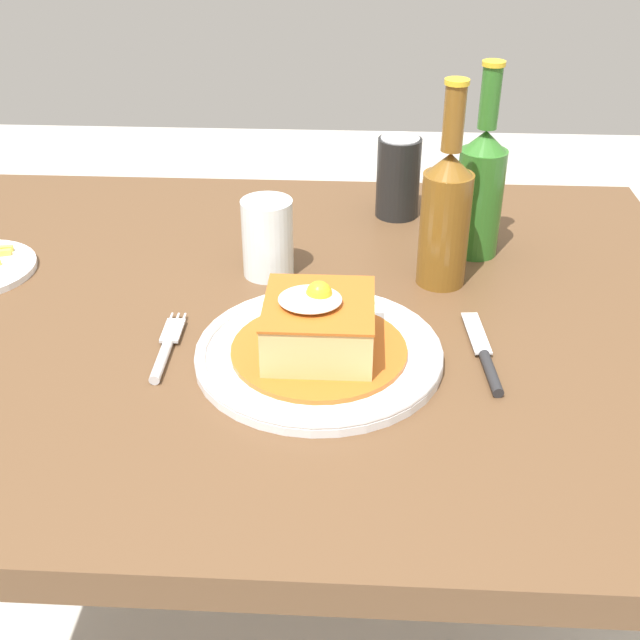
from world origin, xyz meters
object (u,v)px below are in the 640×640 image
object	(u,v)px
main_plate	(319,353)
fork	(165,351)
knife	(487,361)
beer_bottle_green	(480,186)
beer_bottle_amber	(446,212)
drinking_glass	(268,243)
soda_can	(398,177)

from	to	relation	value
main_plate	fork	world-z (taller)	main_plate
knife	beer_bottle_green	xyz separation A→B (m)	(0.02, 0.29, 0.09)
main_plate	beer_bottle_amber	distance (m)	0.26
main_plate	knife	size ratio (longest dim) A/B	1.68
beer_bottle_amber	drinking_glass	size ratio (longest dim) A/B	2.53
main_plate	beer_bottle_green	bearing A→B (deg)	54.36
main_plate	drinking_glass	size ratio (longest dim) A/B	2.66
knife	beer_bottle_amber	size ratio (longest dim) A/B	0.62
fork	soda_can	size ratio (longest dim) A/B	1.14
beer_bottle_green	drinking_glass	xyz separation A→B (m)	(-0.28, -0.08, -0.05)
fork	beer_bottle_amber	bearing A→B (deg)	30.93
main_plate	knife	world-z (taller)	main_plate
fork	drinking_glass	distance (m)	0.23
knife	drinking_glass	distance (m)	0.34
beer_bottle_amber	beer_bottle_green	distance (m)	0.11
fork	beer_bottle_amber	size ratio (longest dim) A/B	0.53
beer_bottle_amber	drinking_glass	bearing A→B (deg)	177.18
beer_bottle_amber	beer_bottle_green	size ratio (longest dim) A/B	1.00
fork	beer_bottle_green	bearing A→B (deg)	36.98
main_plate	soda_can	distance (m)	0.43
beer_bottle_green	knife	bearing A→B (deg)	-93.39
main_plate	soda_can	world-z (taller)	soda_can
knife	main_plate	bearing A→B (deg)	179.41
fork	knife	xyz separation A→B (m)	(0.36, -0.00, 0.00)
knife	soda_can	distance (m)	0.43
fork	beer_bottle_amber	distance (m)	0.39
fork	knife	world-z (taller)	same
fork	beer_bottle_green	xyz separation A→B (m)	(0.38, 0.29, 0.09)
beer_bottle_amber	beer_bottle_green	xyz separation A→B (m)	(0.05, 0.09, 0.00)
main_plate	beer_bottle_amber	world-z (taller)	beer_bottle_amber
beer_bottle_green	beer_bottle_amber	bearing A→B (deg)	-120.81
fork	drinking_glass	size ratio (longest dim) A/B	1.34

